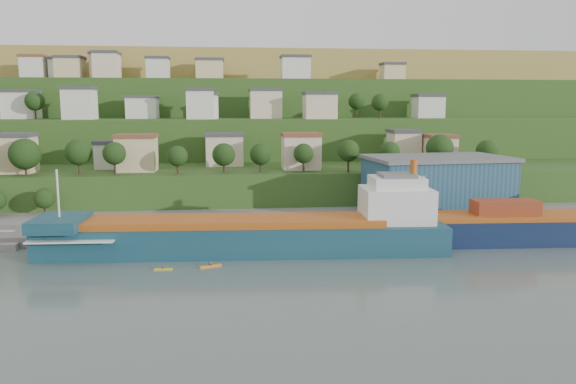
{
  "coord_description": "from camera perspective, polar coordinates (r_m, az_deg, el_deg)",
  "views": [
    {
      "loc": [
        3.6,
        -90.5,
        26.18
      ],
      "look_at": [
        14.88,
        15.0,
        9.72
      ],
      "focal_mm": 35.0,
      "sensor_mm": 36.0,
      "label": 1
    }
  ],
  "objects": [
    {
      "name": "ground",
      "position": [
        94.28,
        -8.12,
        -7.39
      ],
      "size": [
        500.0,
        500.0,
        0.0
      ],
      "primitive_type": "plane",
      "color": "#4D5E5A",
      "rests_on": "ground"
    },
    {
      "name": "quay",
      "position": [
        122.46,
        1.74,
        -3.53
      ],
      "size": [
        220.0,
        26.0,
        4.0
      ],
      "primitive_type": "cube",
      "color": "slate",
      "rests_on": "ground"
    },
    {
      "name": "hillside",
      "position": [
        260.49,
        -6.88,
        3.01
      ],
      "size": [
        360.0,
        210.0,
        96.0
      ],
      "color": "#284719",
      "rests_on": "ground"
    },
    {
      "name": "cargo_ship_near",
      "position": [
        101.09,
        -3.07,
        -4.48
      ],
      "size": [
        72.28,
        14.97,
        18.45
      ],
      "rotation": [
        0.0,
        0.0,
        -0.05
      ],
      "color": "#123846",
      "rests_on": "ground"
    },
    {
      "name": "cargo_ship_far",
      "position": [
        121.54,
        26.32,
        -3.29
      ],
      "size": [
        61.12,
        13.03,
        16.49
      ],
      "rotation": [
        0.0,
        0.0,
        -0.05
      ],
      "color": "#0C1836",
      "rests_on": "ground"
    },
    {
      "name": "warehouse",
      "position": [
        131.45,
        14.87,
        0.76
      ],
      "size": [
        32.65,
        21.84,
        12.8
      ],
      "rotation": [
        0.0,
        0.0,
        0.09
      ],
      "color": "navy",
      "rests_on": "quay"
    },
    {
      "name": "dinghy",
      "position": [
        122.22,
        -26.84,
        -3.74
      ],
      "size": [
        4.38,
        2.37,
        0.83
      ],
      "primitive_type": "cube",
      "rotation": [
        0.0,
        0.0,
        -0.21
      ],
      "color": "silver",
      "rests_on": "pebble_beach"
    },
    {
      "name": "kayak_orange",
      "position": [
        93.39,
        -7.89,
        -7.38
      ],
      "size": [
        3.62,
        1.8,
        0.9
      ],
      "rotation": [
        0.0,
        0.0,
        0.34
      ],
      "color": "orange",
      "rests_on": "ground"
    },
    {
      "name": "kayak_yellow",
      "position": [
        93.06,
        -12.55,
        -7.6
      ],
      "size": [
        2.94,
        0.68,
        0.73
      ],
      "rotation": [
        0.0,
        0.0,
        -0.06
      ],
      "color": "yellow",
      "rests_on": "ground"
    }
  ]
}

